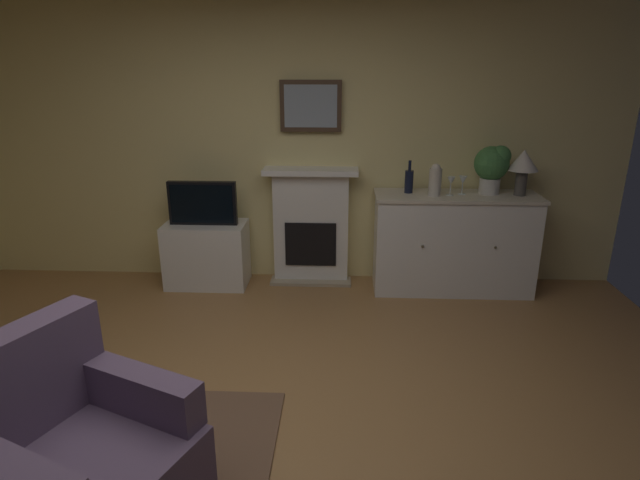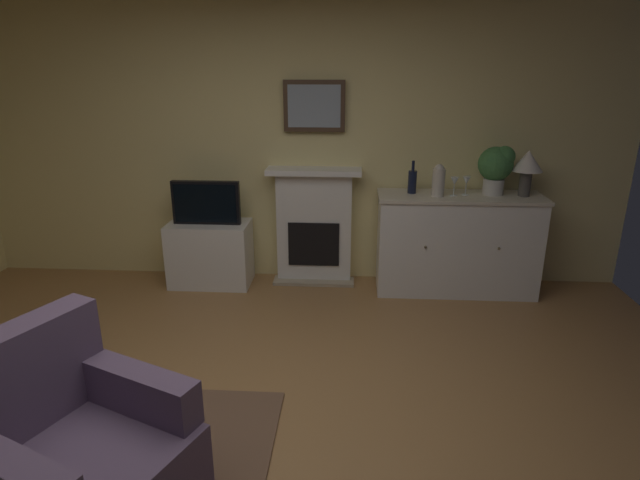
{
  "view_description": "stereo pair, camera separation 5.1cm",
  "coord_description": "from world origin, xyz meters",
  "px_view_note": "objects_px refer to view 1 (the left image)",
  "views": [
    {
      "loc": [
        0.49,
        -2.31,
        2.0
      ],
      "look_at": [
        0.36,
        0.64,
        1.0
      ],
      "focal_mm": 29.28,
      "sensor_mm": 36.0,
      "label": 1
    },
    {
      "loc": [
        0.55,
        -2.31,
        2.0
      ],
      "look_at": [
        0.36,
        0.64,
        1.0
      ],
      "focal_mm": 29.28,
      "sensor_mm": 36.0,
      "label": 2
    }
  ],
  "objects_px": {
    "tv_set": "(203,203)",
    "armchair": "(74,454)",
    "potted_plant_small": "(493,165)",
    "wine_bottle": "(409,181)",
    "wine_glass_center": "(463,181)",
    "wine_glass_left": "(451,182)",
    "tv_cabinet": "(207,254)",
    "fireplace_unit": "(311,226)",
    "table_lamp": "(523,164)",
    "sideboard_cabinet": "(453,243)",
    "vase_decorative": "(435,180)",
    "framed_picture": "(311,106)"
  },
  "relations": [
    {
      "from": "wine_glass_left",
      "to": "potted_plant_small",
      "type": "relative_size",
      "value": 0.38
    },
    {
      "from": "wine_glass_center",
      "to": "fireplace_unit",
      "type": "bearing_deg",
      "value": 172.91
    },
    {
      "from": "framed_picture",
      "to": "wine_glass_left",
      "type": "bearing_deg",
      "value": -11.41
    },
    {
      "from": "wine_glass_center",
      "to": "tv_cabinet",
      "type": "distance_m",
      "value": 2.43
    },
    {
      "from": "fireplace_unit",
      "to": "tv_set",
      "type": "distance_m",
      "value": 1.02
    },
    {
      "from": "fireplace_unit",
      "to": "table_lamp",
      "type": "height_order",
      "value": "table_lamp"
    },
    {
      "from": "wine_glass_center",
      "to": "framed_picture",
      "type": "bearing_deg",
      "value": 171.02
    },
    {
      "from": "fireplace_unit",
      "to": "potted_plant_small",
      "type": "bearing_deg",
      "value": -4.71
    },
    {
      "from": "framed_picture",
      "to": "table_lamp",
      "type": "xyz_separation_m",
      "value": [
        1.85,
        -0.22,
        -0.46
      ]
    },
    {
      "from": "wine_glass_left",
      "to": "vase_decorative",
      "type": "xyz_separation_m",
      "value": [
        -0.14,
        -0.02,
        0.02
      ]
    },
    {
      "from": "wine_bottle",
      "to": "wine_glass_center",
      "type": "distance_m",
      "value": 0.47
    },
    {
      "from": "wine_glass_left",
      "to": "wine_glass_center",
      "type": "xyz_separation_m",
      "value": [
        0.11,
        0.04,
        0.0
      ]
    },
    {
      "from": "tv_cabinet",
      "to": "tv_set",
      "type": "bearing_deg",
      "value": -90.0
    },
    {
      "from": "fireplace_unit",
      "to": "tv_cabinet",
      "type": "xyz_separation_m",
      "value": [
        -0.97,
        -0.16,
        -0.25
      ]
    },
    {
      "from": "wine_bottle",
      "to": "armchair",
      "type": "relative_size",
      "value": 0.28
    },
    {
      "from": "table_lamp",
      "to": "vase_decorative",
      "type": "distance_m",
      "value": 0.77
    },
    {
      "from": "table_lamp",
      "to": "armchair",
      "type": "distance_m",
      "value": 3.93
    },
    {
      "from": "table_lamp",
      "to": "tv_cabinet",
      "type": "xyz_separation_m",
      "value": [
        -2.82,
        0.02,
        -0.89
      ]
    },
    {
      "from": "vase_decorative",
      "to": "tv_cabinet",
      "type": "relative_size",
      "value": 0.38
    },
    {
      "from": "sideboard_cabinet",
      "to": "table_lamp",
      "type": "bearing_deg",
      "value": 0.0
    },
    {
      "from": "sideboard_cabinet",
      "to": "wine_glass_center",
      "type": "distance_m",
      "value": 0.58
    },
    {
      "from": "table_lamp",
      "to": "fireplace_unit",
      "type": "bearing_deg",
      "value": 174.52
    },
    {
      "from": "fireplace_unit",
      "to": "tv_cabinet",
      "type": "distance_m",
      "value": 1.02
    },
    {
      "from": "wine_glass_center",
      "to": "armchair",
      "type": "distance_m",
      "value": 3.58
    },
    {
      "from": "table_lamp",
      "to": "wine_bottle",
      "type": "xyz_separation_m",
      "value": [
        -0.96,
        0.05,
        -0.17
      ]
    },
    {
      "from": "framed_picture",
      "to": "tv_set",
      "type": "distance_m",
      "value": 1.31
    },
    {
      "from": "framed_picture",
      "to": "potted_plant_small",
      "type": "xyz_separation_m",
      "value": [
        1.6,
        -0.18,
        -0.48
      ]
    },
    {
      "from": "fireplace_unit",
      "to": "armchair",
      "type": "xyz_separation_m",
      "value": [
        -0.86,
        -2.91,
        -0.17
      ]
    },
    {
      "from": "tv_cabinet",
      "to": "wine_bottle",
      "type": "bearing_deg",
      "value": 1.08
    },
    {
      "from": "wine_glass_left",
      "to": "tv_cabinet",
      "type": "relative_size",
      "value": 0.22
    },
    {
      "from": "potted_plant_small",
      "to": "wine_glass_center",
      "type": "bearing_deg",
      "value": -171.98
    },
    {
      "from": "tv_set",
      "to": "armchair",
      "type": "height_order",
      "value": "tv_set"
    },
    {
      "from": "table_lamp",
      "to": "potted_plant_small",
      "type": "distance_m",
      "value": 0.25
    },
    {
      "from": "sideboard_cabinet",
      "to": "wine_bottle",
      "type": "relative_size",
      "value": 4.99
    },
    {
      "from": "wine_bottle",
      "to": "wine_glass_center",
      "type": "bearing_deg",
      "value": -4.97
    },
    {
      "from": "wine_bottle",
      "to": "vase_decorative",
      "type": "relative_size",
      "value": 1.03
    },
    {
      "from": "potted_plant_small",
      "to": "armchair",
      "type": "bearing_deg",
      "value": -131.49
    },
    {
      "from": "tv_cabinet",
      "to": "armchair",
      "type": "relative_size",
      "value": 0.72
    },
    {
      "from": "potted_plant_small",
      "to": "wine_bottle",
      "type": "bearing_deg",
      "value": 179.63
    },
    {
      "from": "tv_set",
      "to": "potted_plant_small",
      "type": "xyz_separation_m",
      "value": [
        2.58,
        0.05,
        0.36
      ]
    },
    {
      "from": "wine_bottle",
      "to": "vase_decorative",
      "type": "bearing_deg",
      "value": -25.17
    },
    {
      "from": "fireplace_unit",
      "to": "tv_cabinet",
      "type": "height_order",
      "value": "fireplace_unit"
    },
    {
      "from": "tv_cabinet",
      "to": "armchair",
      "type": "distance_m",
      "value": 2.75
    },
    {
      "from": "table_lamp",
      "to": "tv_cabinet",
      "type": "distance_m",
      "value": 2.96
    },
    {
      "from": "tv_set",
      "to": "potted_plant_small",
      "type": "distance_m",
      "value": 2.6
    },
    {
      "from": "framed_picture",
      "to": "tv_set",
      "type": "height_order",
      "value": "framed_picture"
    },
    {
      "from": "table_lamp",
      "to": "wine_glass_left",
      "type": "relative_size",
      "value": 2.42
    },
    {
      "from": "wine_glass_left",
      "to": "vase_decorative",
      "type": "bearing_deg",
      "value": -170.92
    },
    {
      "from": "fireplace_unit",
      "to": "vase_decorative",
      "type": "bearing_deg",
      "value": -11.71
    },
    {
      "from": "fireplace_unit",
      "to": "wine_glass_left",
      "type": "height_order",
      "value": "fireplace_unit"
    }
  ]
}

